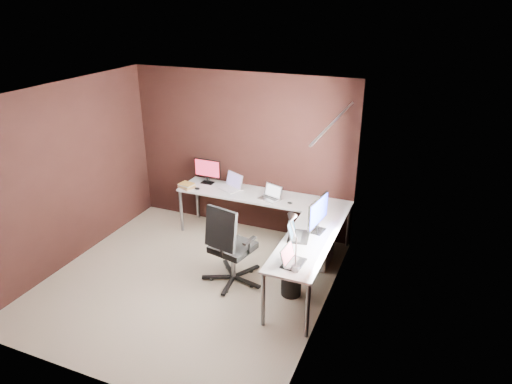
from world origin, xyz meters
TOP-DOWN VIEW (x-y plane):
  - room at (0.34, 0.07)m, footprint 3.60×3.60m
  - desk at (0.84, 1.04)m, footprint 2.65×2.25m
  - drawer_pedestal at (1.43, 1.15)m, footprint 0.42×0.50m
  - monitor_left at (-0.52, 1.63)m, footprint 0.45×0.13m
  - monitor_right at (1.54, 0.71)m, footprint 0.16×0.56m
  - laptop_white at (-0.07, 1.56)m, footprint 0.43×0.39m
  - laptop_silver at (0.64, 1.43)m, footprint 0.36×0.31m
  - laptop_black_big at (1.34, 0.46)m, footprint 0.31×0.40m
  - laptop_black_small at (1.47, -0.14)m, footprint 0.24×0.32m
  - book_stack at (-0.73, 1.32)m, footprint 0.29×0.27m
  - mouse_left at (-0.54, 1.32)m, footprint 0.10×0.08m
  - mouse_corner at (0.96, 1.36)m, footprint 0.09×0.08m
  - desk_lamp at (1.50, -0.21)m, footprint 0.20×0.24m
  - office_chair at (0.53, 0.25)m, footprint 0.63×0.65m
  - wastebasket at (1.35, 0.28)m, footprint 0.31×0.31m

SIDE VIEW (x-z plane):
  - wastebasket at x=1.35m, z-range 0.00..0.30m
  - drawer_pedestal at x=1.43m, z-range 0.00..0.60m
  - office_chair at x=0.53m, z-range -0.23..0.90m
  - desk at x=0.84m, z-range 0.31..1.04m
  - mouse_corner at x=0.96m, z-range 0.73..0.76m
  - mouse_left at x=-0.54m, z-range 0.73..0.77m
  - book_stack at x=-0.73m, z-range 0.73..0.80m
  - laptop_black_small at x=1.47m, z-range 0.67..0.88m
  - laptop_silver at x=0.64m, z-range 0.67..0.88m
  - laptop_white at x=-0.07m, z-range 0.66..0.90m
  - laptop_black_big at x=1.34m, z-range 0.66..0.90m
  - monitor_left at x=-0.52m, z-range 0.76..1.15m
  - monitor_right at x=1.54m, z-range 0.76..1.22m
  - desk_lamp at x=1.50m, z-range 0.81..1.46m
  - room at x=0.34m, z-range 0.03..2.53m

